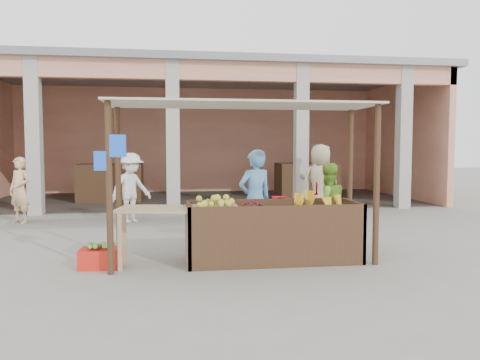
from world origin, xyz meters
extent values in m
plane|color=gray|center=(0.00, 0.00, 0.00)|extent=(60.00, 60.00, 0.00)
cube|color=#E7A079|center=(0.00, 11.40, 2.00)|extent=(14.00, 0.20, 4.00)
cube|color=#E7A079|center=(6.90, 8.50, 2.00)|extent=(0.20, 6.00, 4.00)
cube|color=#E7A079|center=(0.00, 5.65, 3.75)|extent=(14.00, 0.30, 0.50)
cube|color=slate|center=(0.00, 8.50, 4.10)|extent=(14.40, 6.40, 0.20)
cube|color=#AEAAA0|center=(-4.50, 5.65, 2.00)|extent=(0.35, 0.35, 4.00)
cube|color=#AEAAA0|center=(-1.00, 5.65, 2.00)|extent=(0.35, 0.35, 4.00)
cube|color=#AEAAA0|center=(2.50, 5.65, 2.00)|extent=(0.35, 0.35, 4.00)
cube|color=#AEAAA0|center=(5.50, 5.65, 2.00)|extent=(0.35, 0.35, 4.00)
cube|color=#442C1B|center=(-3.00, 8.50, 0.60)|extent=(2.00, 1.20, 1.20)
cube|color=#442C1B|center=(3.50, 8.50, 0.60)|extent=(2.00, 1.20, 1.20)
cube|color=#442C1B|center=(0.50, 0.00, 0.40)|extent=(2.60, 0.95, 0.80)
cylinder|color=#442C1B|center=(-1.85, -0.45, 1.18)|extent=(0.09, 0.09, 2.35)
cylinder|color=#442C1B|center=(1.95, -0.45, 1.18)|extent=(0.09, 0.09, 2.35)
cylinder|color=#442C1B|center=(-1.85, 0.60, 1.18)|extent=(0.09, 0.09, 2.35)
cylinder|color=#442C1B|center=(1.95, 0.60, 1.18)|extent=(0.09, 0.09, 2.35)
cube|color=beige|center=(0.05, 0.08, 2.37)|extent=(4.00, 1.35, 0.03)
cube|color=blue|center=(-1.73, -0.45, 1.75)|extent=(0.22, 0.08, 0.30)
cube|color=blue|center=(-1.95, -0.45, 1.55)|extent=(0.18, 0.07, 0.26)
cube|color=#967C4D|center=(-0.38, -0.04, 0.83)|extent=(0.69, 0.59, 0.06)
ellipsoid|color=gold|center=(-0.38, -0.04, 0.92)|extent=(0.59, 0.51, 0.13)
ellipsoid|color=maroon|center=(0.19, 0.04, 0.87)|extent=(0.44, 0.36, 0.14)
cube|color=tan|center=(-1.26, -0.01, 0.83)|extent=(1.16, 0.87, 0.04)
cube|color=tan|center=(-1.74, -0.31, 0.41)|extent=(0.06, 0.06, 0.81)
cube|color=tan|center=(-0.79, -0.31, 0.41)|extent=(0.06, 0.06, 0.81)
cube|color=tan|center=(-1.74, 0.29, 0.41)|extent=(0.06, 0.06, 0.81)
cube|color=tan|center=(-0.79, 0.29, 0.41)|extent=(0.06, 0.06, 0.81)
cube|color=red|center=(-2.06, -0.07, 0.14)|extent=(0.55, 0.41, 0.28)
ellipsoid|color=maroon|center=(2.60, 5.21, 0.27)|extent=(0.40, 0.40, 0.54)
ellipsoid|color=maroon|center=(2.91, 5.25, 0.27)|extent=(0.40, 0.40, 0.54)
ellipsoid|color=maroon|center=(2.76, 5.48, 0.27)|extent=(0.40, 0.40, 0.54)
ellipsoid|color=maroon|center=(2.42, 5.34, 0.27)|extent=(0.40, 0.40, 0.54)
imported|color=#5897CB|center=(0.38, 0.90, 0.90)|extent=(0.81, 0.70, 1.80)
imported|color=#7AB430|center=(1.65, 0.85, 0.77)|extent=(0.79, 0.52, 1.54)
imported|color=maroon|center=(1.36, 2.30, 0.53)|extent=(1.23, 2.15, 1.06)
imported|color=silver|center=(-1.97, 4.06, 0.87)|extent=(1.21, 1.14, 1.73)
imported|color=tan|center=(2.31, 3.30, 1.00)|extent=(0.97, 0.64, 2.00)
imported|color=#DAAE7B|center=(-4.46, 4.28, 0.79)|extent=(0.73, 0.68, 1.57)
imported|color=slate|center=(2.68, 4.81, 0.99)|extent=(1.01, 0.64, 1.98)
camera|label=1|loc=(-0.99, -6.91, 1.73)|focal=35.00mm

